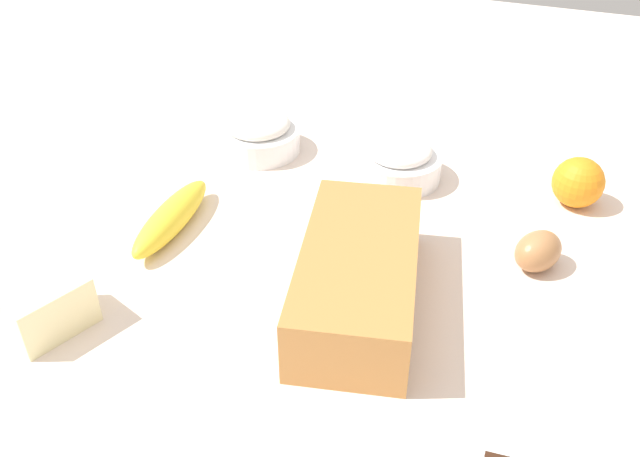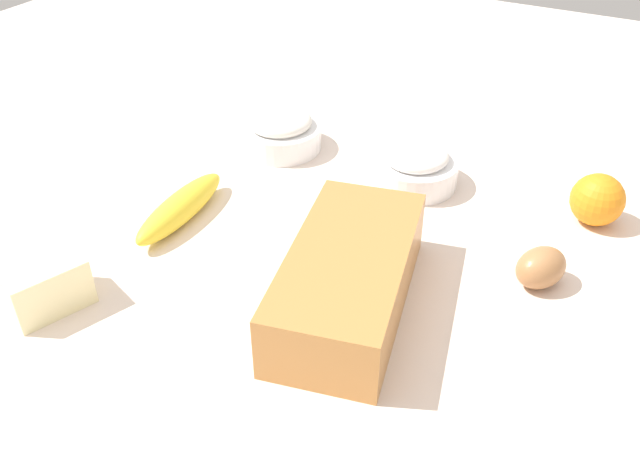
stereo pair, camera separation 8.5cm
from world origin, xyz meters
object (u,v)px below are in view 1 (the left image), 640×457
(egg_near_butter, at_px, (538,251))
(flour_bowl, at_px, (258,134))
(sugar_bowl, at_px, (399,161))
(butter_block, at_px, (47,307))
(loaf_pan, at_px, (358,274))
(banana, at_px, (171,217))
(orange_fruit, at_px, (578,182))

(egg_near_butter, bearing_deg, flour_bowl, -108.18)
(flour_bowl, xyz_separation_m, egg_near_butter, (0.15, 0.46, -0.01))
(sugar_bowl, bearing_deg, egg_near_butter, 56.33)
(butter_block, xyz_separation_m, egg_near_butter, (-0.31, 0.50, -0.00))
(loaf_pan, distance_m, butter_block, 0.35)
(banana, distance_m, butter_block, 0.22)
(flour_bowl, relative_size, sugar_bowl, 1.04)
(flour_bowl, relative_size, orange_fruit, 1.84)
(butter_block, bearing_deg, sugar_bowl, 149.24)
(loaf_pan, bearing_deg, orange_fruit, 132.51)
(banana, distance_m, orange_fruit, 0.57)
(flour_bowl, distance_m, orange_fruit, 0.49)
(loaf_pan, relative_size, banana, 1.59)
(orange_fruit, xyz_separation_m, egg_near_butter, (0.17, -0.03, -0.01))
(sugar_bowl, xyz_separation_m, banana, (0.24, -0.25, -0.01))
(egg_near_butter, bearing_deg, butter_block, -57.83)
(loaf_pan, relative_size, butter_block, 3.35)
(sugar_bowl, bearing_deg, orange_fruit, 95.11)
(flour_bowl, distance_m, egg_near_butter, 0.48)
(flour_bowl, relative_size, egg_near_butter, 1.95)
(butter_block, bearing_deg, egg_near_butter, 122.17)
(loaf_pan, height_order, sugar_bowl, loaf_pan)
(banana, distance_m, egg_near_butter, 0.48)
(flour_bowl, height_order, banana, flour_bowl)
(flour_bowl, height_order, egg_near_butter, flour_bowl)
(flour_bowl, xyz_separation_m, butter_block, (0.46, -0.04, -0.00))
(flour_bowl, bearing_deg, loaf_pan, 42.46)
(sugar_bowl, bearing_deg, loaf_pan, 6.66)
(loaf_pan, relative_size, egg_near_butter, 4.39)
(sugar_bowl, bearing_deg, banana, -45.64)
(egg_near_butter, bearing_deg, loaf_pan, -52.34)
(banana, xyz_separation_m, egg_near_butter, (-0.10, 0.47, 0.01))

